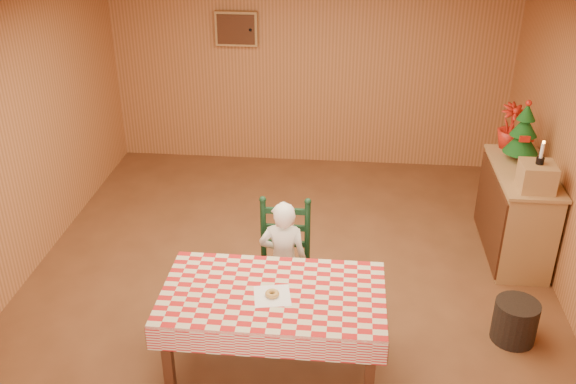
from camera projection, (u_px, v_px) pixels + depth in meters
The scene contains 13 objects.
ground at pixel (286, 292), 5.97m from camera, with size 6.00×6.00×0.00m, color brown.
cabin_walls at pixel (291, 86), 5.61m from camera, with size 5.10×6.05×2.65m.
dining_table at pixel (273, 301), 4.73m from camera, with size 1.66×0.96×0.77m.
ladder_chair at pixel (284, 263), 5.51m from camera, with size 0.44×0.40×1.08m.
seated_child at pixel (283, 261), 5.43m from camera, with size 0.41×0.27×1.12m, color white.
napkin at pixel (272, 296), 4.65m from camera, with size 0.26×0.26×0.00m, color white.
donut at pixel (272, 294), 4.64m from camera, with size 0.10×0.10×0.04m, color #B98C42.
shelf_unit at pixel (516, 212), 6.38m from camera, with size 0.54×1.24×0.93m.
crate at pixel (537, 176), 5.76m from camera, with size 0.30×0.30×0.25m, color tan.
christmas_tree at pixel (523, 133), 6.26m from camera, with size 0.34×0.34×0.62m.
flower_arrangement at pixel (511, 126), 6.55m from camera, with size 0.26×0.26×0.47m, color #B01B10.
candle_set at pixel (541, 157), 5.67m from camera, with size 0.07×0.07×0.22m.
storage_bin at pixel (515, 321), 5.31m from camera, with size 0.36×0.36×0.36m, color black.
Camera 1 is at (0.49, -4.85, 3.58)m, focal length 40.00 mm.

